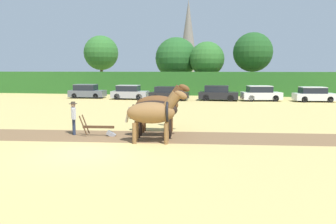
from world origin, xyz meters
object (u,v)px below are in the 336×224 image
object	(u,v)px
tree_far_left	(101,53)
draft_horse_lead_left	(153,113)
draft_horse_lead_right	(156,110)
plow	(101,130)
parked_car_far_left	(87,91)
parked_car_center_right	(261,94)
farmer_beside_team	(169,110)
parked_car_center_left	(168,94)
parked_car_left	(129,92)
parked_car_right	(314,95)
farmer_at_plow	(74,116)
church_spire	(188,40)
parked_car_center	(218,93)
tree_center_left	(207,59)
tree_center	(253,52)
draft_horse_trail_left	(159,105)
tree_left	(176,58)

from	to	relation	value
tree_far_left	draft_horse_lead_left	size ratio (longest dim) A/B	2.92
draft_horse_lead_right	plow	world-z (taller)	draft_horse_lead_right
parked_car_far_left	parked_car_center_right	world-z (taller)	parked_car_center_right
farmer_beside_team	parked_car_center_left	bearing A→B (deg)	36.51
parked_car_left	parked_car_center_right	xyz separation A→B (m)	(13.95, 0.62, 0.01)
parked_car_left	parked_car_right	size ratio (longest dim) A/B	0.96
farmer_at_plow	parked_car_left	distance (m)	19.64
tree_far_left	church_spire	world-z (taller)	church_spire
parked_car_left	parked_car_center_right	size ratio (longest dim) A/B	0.94
tree_far_left	plow	xyz separation A→B (m)	(12.52, -32.08, -5.36)
parked_car_right	farmer_at_plow	bearing A→B (deg)	-135.48
parked_car_center	parked_car_right	distance (m)	9.59
tree_far_left	plow	world-z (taller)	tree_far_left
parked_car_center	plow	bearing A→B (deg)	-102.88
tree_far_left	tree_center_left	bearing A→B (deg)	-8.68
parked_car_left	parked_car_center	size ratio (longest dim) A/B	0.97
draft_horse_lead_right	parked_car_center_left	bearing A→B (deg)	92.59
tree_center	parked_car_center	world-z (taller)	tree_center
draft_horse_trail_left	parked_car_left	xyz separation A→B (m)	(-7.01, 17.98, -0.70)
draft_horse_lead_right	parked_car_center_left	size ratio (longest dim) A/B	0.69
tree_left	parked_car_center	size ratio (longest dim) A/B	1.89
tree_center_left	tree_left	bearing A→B (deg)	159.35
draft_horse_trail_left	draft_horse_lead_left	bearing A→B (deg)	-90.16
draft_horse_lead_left	tree_center_left	bearing A→B (deg)	83.31
tree_center_left	tree_center	size ratio (longest dim) A/B	0.86
draft_horse_lead_right	farmer_at_plow	distance (m)	4.20
plow	parked_car_left	xyz separation A→B (m)	(-4.41, 19.50, 0.42)
parked_car_right	farmer_beside_team	bearing A→B (deg)	-131.78
draft_horse_lead_right	parked_car_center_left	world-z (taller)	draft_horse_lead_right
tree_center	parked_car_center_right	xyz separation A→B (m)	(0.18, -9.78, -4.72)
draft_horse_lead_left	farmer_at_plow	distance (m)	4.45
tree_center	farmer_at_plow	xyz separation A→B (m)	(-10.82, -29.81, -4.51)
parked_car_far_left	parked_car_center	size ratio (longest dim) A/B	1.00
tree_left	tree_far_left	bearing A→B (deg)	176.23
tree_far_left	parked_car_far_left	xyz separation A→B (m)	(2.83, -11.85, -4.94)
church_spire	parked_car_far_left	distance (m)	38.50
tree_left	draft_horse_trail_left	world-z (taller)	tree_left
tree_center	parked_car_center	xyz separation A→B (m)	(-4.19, -10.13, -4.73)
farmer_at_plow	plow	bearing A→B (deg)	-33.41
draft_horse_lead_right	church_spire	bearing A→B (deg)	89.39
farmer_beside_team	church_spire	bearing A→B (deg)	31.85
parked_car_center_left	tree_left	bearing A→B (deg)	100.60
church_spire	draft_horse_trail_left	distance (m)	56.26
plow	tree_center_left	bearing A→B (deg)	77.82
tree_center_left	farmer_at_plow	xyz separation A→B (m)	(-4.84, -29.56, -3.65)
tree_left	parked_car_left	size ratio (longest dim) A/B	1.95
parked_car_far_left	draft_horse_lead_right	bearing A→B (deg)	-61.51
tree_far_left	parked_car_center_left	world-z (taller)	tree_far_left
draft_horse_lead_right	parked_car_right	size ratio (longest dim) A/B	0.70
draft_horse_trail_left	parked_car_center	xyz separation A→B (m)	(2.56, 18.25, -0.69)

